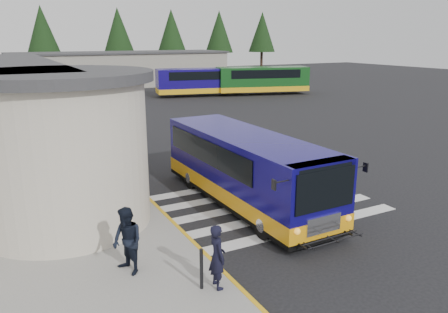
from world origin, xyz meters
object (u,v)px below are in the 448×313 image
pedestrian_b (127,241)px  far_bus_a (202,81)px  pedestrian_a (217,256)px  transit_bus (246,171)px  bollard (201,269)px  far_bus_b (262,79)px

pedestrian_b → far_bus_a: (16.90, 31.72, 0.56)m
pedestrian_a → far_bus_a: (15.22, 33.35, 0.63)m
transit_bus → pedestrian_a: 5.92m
transit_bus → pedestrian_b: (-5.25, -3.09, -0.22)m
pedestrian_a → pedestrian_b: size_ratio=0.92×
bollard → far_bus_a: far_bus_a is taller
far_bus_b → pedestrian_b: bearing=157.4°
transit_bus → pedestrian_b: 6.09m
transit_bus → bollard: bearing=-131.3°
pedestrian_a → pedestrian_b: bearing=50.0°
pedestrian_a → pedestrian_b: pedestrian_b is taller
transit_bus → far_bus_a: 30.91m
transit_bus → far_bus_b: far_bus_b is taller
pedestrian_b → bollard: bearing=22.5°
pedestrian_b → far_bus_a: far_bus_a is taller
pedestrian_b → far_bus_a: size_ratio=0.18×
far_bus_b → transit_bus: bearing=161.4°
bollard → far_bus_a: (15.58, 33.24, 0.91)m
transit_bus → bollard: (-3.93, -4.62, -0.57)m
far_bus_a → bollard: bearing=166.7°
bollard → far_bus_a: bearing=64.9°
transit_bus → pedestrian_a: size_ratio=5.80×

